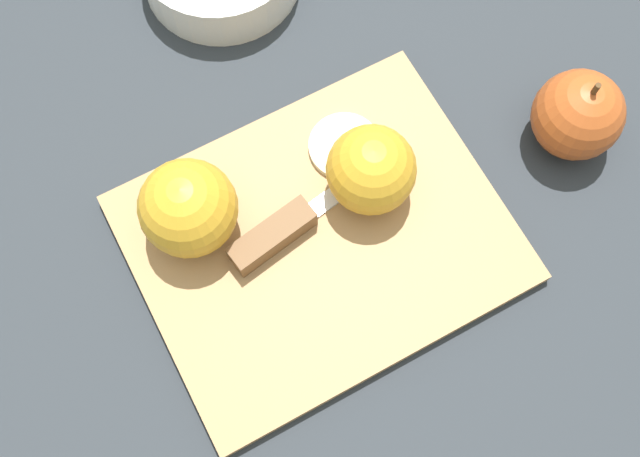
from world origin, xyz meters
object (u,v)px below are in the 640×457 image
object	(u,v)px
apple_half_left	(188,208)
knife	(281,230)
apple_half_right	(371,170)
apple_whole	(578,115)

from	to	relation	value
apple_half_left	knife	bearing A→B (deg)	-154.30
apple_half_right	knife	bearing A→B (deg)	85.77
apple_whole	knife	bearing A→B (deg)	175.20
knife	apple_whole	world-z (taller)	apple_whole
apple_half_right	apple_whole	xyz separation A→B (m)	(0.19, -0.03, -0.01)
apple_half_left	apple_half_right	size ratio (longest dim) A/B	1.07
apple_half_left	apple_whole	distance (m)	0.34
apple_half_left	apple_whole	xyz separation A→B (m)	(0.34, -0.06, -0.02)
apple_half_left	knife	xyz separation A→B (m)	(0.06, -0.04, -0.03)
apple_half_right	knife	distance (m)	0.09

